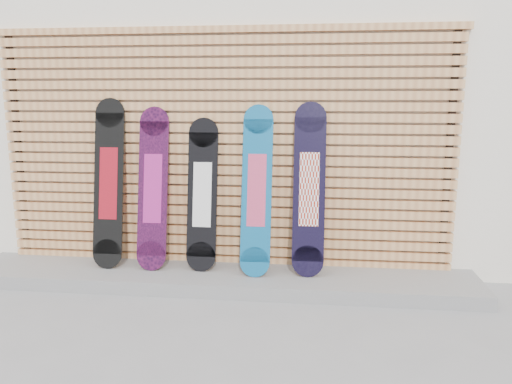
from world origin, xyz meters
TOP-DOWN VIEW (x-y plane):
  - ground at (0.00, 0.00)m, footprint 80.00×80.00m
  - building at (0.50, 3.50)m, footprint 12.00×5.00m
  - concrete_step at (-0.15, 0.68)m, footprint 4.60×0.70m
  - slat_wall at (-0.15, 0.97)m, footprint 4.26×0.08m
  - snowboard_0 at (-1.19, 0.79)m, footprint 0.28×0.31m
  - snowboard_1 at (-0.77, 0.79)m, footprint 0.27×0.32m
  - snowboard_2 at (-0.31, 0.80)m, footprint 0.27×0.29m
  - snowboard_3 at (0.19, 0.76)m, footprint 0.27×0.38m
  - snowboard_4 at (0.65, 0.78)m, footprint 0.28×0.33m

SIDE VIEW (x-z plane):
  - ground at x=0.00m, z-range 0.00..0.00m
  - concrete_step at x=-0.15m, z-range 0.00..0.12m
  - snowboard_2 at x=-0.31m, z-range 0.12..1.49m
  - snowboard_1 at x=-0.77m, z-range 0.12..1.59m
  - snowboard_3 at x=0.19m, z-range 0.12..1.61m
  - snowboard_4 at x=0.65m, z-range 0.12..1.64m
  - snowboard_0 at x=-1.19m, z-range 0.12..1.67m
  - slat_wall at x=-0.15m, z-range 0.06..2.35m
  - building at x=0.50m, z-range 0.00..3.60m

